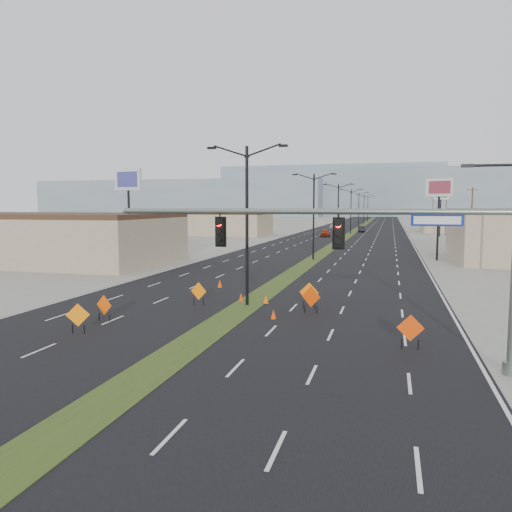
% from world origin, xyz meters
% --- Properties ---
extents(ground, '(600.00, 600.00, 0.00)m').
position_xyz_m(ground, '(0.00, 0.00, 0.00)').
color(ground, gray).
rests_on(ground, ground).
extents(road_surface, '(25.00, 400.00, 0.02)m').
position_xyz_m(road_surface, '(0.00, 100.00, 0.00)').
color(road_surface, black).
rests_on(road_surface, ground).
extents(median_strip, '(2.00, 400.00, 0.04)m').
position_xyz_m(median_strip, '(0.00, 100.00, 0.00)').
color(median_strip, '#264016').
rests_on(median_strip, ground).
extents(building_sw_near, '(40.00, 16.00, 5.00)m').
position_xyz_m(building_sw_near, '(-35.00, 30.00, 2.50)').
color(building_sw_near, tan).
rests_on(building_sw_near, ground).
extents(building_sw_far, '(30.00, 14.00, 4.50)m').
position_xyz_m(building_sw_far, '(-32.00, 85.00, 2.25)').
color(building_sw_far, tan).
rests_on(building_sw_far, ground).
extents(mesa_west, '(180.00, 50.00, 22.00)m').
position_xyz_m(mesa_west, '(-120.00, 280.00, 11.00)').
color(mesa_west, gray).
rests_on(mesa_west, ground).
extents(mesa_center, '(220.00, 50.00, 28.00)m').
position_xyz_m(mesa_center, '(40.00, 300.00, 14.00)').
color(mesa_center, gray).
rests_on(mesa_center, ground).
extents(mesa_backdrop, '(140.00, 50.00, 32.00)m').
position_xyz_m(mesa_backdrop, '(-30.00, 320.00, 16.00)').
color(mesa_backdrop, gray).
rests_on(mesa_backdrop, ground).
extents(signal_mast, '(16.30, 0.60, 8.00)m').
position_xyz_m(signal_mast, '(8.56, 2.00, 4.79)').
color(signal_mast, slate).
rests_on(signal_mast, ground).
extents(streetlight_0, '(5.15, 0.24, 10.02)m').
position_xyz_m(streetlight_0, '(0.00, 12.00, 5.42)').
color(streetlight_0, black).
rests_on(streetlight_0, ground).
extents(streetlight_1, '(5.15, 0.24, 10.02)m').
position_xyz_m(streetlight_1, '(0.00, 40.00, 5.42)').
color(streetlight_1, black).
rests_on(streetlight_1, ground).
extents(streetlight_2, '(5.15, 0.24, 10.02)m').
position_xyz_m(streetlight_2, '(0.00, 68.00, 5.42)').
color(streetlight_2, black).
rests_on(streetlight_2, ground).
extents(streetlight_3, '(5.15, 0.24, 10.02)m').
position_xyz_m(streetlight_3, '(0.00, 96.00, 5.42)').
color(streetlight_3, black).
rests_on(streetlight_3, ground).
extents(streetlight_4, '(5.15, 0.24, 10.02)m').
position_xyz_m(streetlight_4, '(0.00, 124.00, 5.42)').
color(streetlight_4, black).
rests_on(streetlight_4, ground).
extents(streetlight_5, '(5.15, 0.24, 10.02)m').
position_xyz_m(streetlight_5, '(0.00, 152.00, 5.42)').
color(streetlight_5, black).
rests_on(streetlight_5, ground).
extents(streetlight_6, '(5.15, 0.24, 10.02)m').
position_xyz_m(streetlight_6, '(0.00, 180.00, 5.42)').
color(streetlight_6, black).
rests_on(streetlight_6, ground).
extents(utility_pole_1, '(1.60, 0.20, 9.00)m').
position_xyz_m(utility_pole_1, '(20.00, 60.00, 4.67)').
color(utility_pole_1, '#4C3823').
rests_on(utility_pole_1, ground).
extents(utility_pole_2, '(1.60, 0.20, 9.00)m').
position_xyz_m(utility_pole_2, '(20.00, 95.00, 4.67)').
color(utility_pole_2, '#4C3823').
rests_on(utility_pole_2, ground).
extents(utility_pole_3, '(1.60, 0.20, 9.00)m').
position_xyz_m(utility_pole_3, '(20.00, 130.00, 4.67)').
color(utility_pole_3, '#4C3823').
rests_on(utility_pole_3, ground).
extents(car_left, '(2.25, 4.81, 1.59)m').
position_xyz_m(car_left, '(-4.23, 84.58, 0.80)').
color(car_left, '#952D10').
rests_on(car_left, ground).
extents(car_mid, '(1.68, 4.48, 1.46)m').
position_xyz_m(car_mid, '(2.00, 104.56, 0.73)').
color(car_mid, black).
rests_on(car_mid, ground).
extents(car_far, '(2.50, 4.90, 1.36)m').
position_xyz_m(car_far, '(-6.26, 117.13, 0.68)').
color(car_far, '#A3A8AD').
rests_on(car_far, ground).
extents(construction_sign_0, '(1.07, 0.49, 1.53)m').
position_xyz_m(construction_sign_0, '(-6.10, 3.00, 0.90)').
color(construction_sign_0, orange).
rests_on(construction_sign_0, ground).
extents(construction_sign_1, '(1.08, 0.33, 1.47)m').
position_xyz_m(construction_sign_1, '(-6.33, 5.69, 0.86)').
color(construction_sign_1, '#E54C04').
rests_on(construction_sign_1, ground).
extents(construction_sign_2, '(1.11, 0.23, 1.50)m').
position_xyz_m(construction_sign_2, '(-2.96, 11.14, 0.88)').
color(construction_sign_2, orange).
rests_on(construction_sign_2, ground).
extents(construction_sign_3, '(1.17, 0.47, 1.64)m').
position_xyz_m(construction_sign_3, '(4.31, 10.61, 0.97)').
color(construction_sign_3, '#D73B04').
rests_on(construction_sign_3, ground).
extents(construction_sign_4, '(1.23, 0.26, 1.65)m').
position_xyz_m(construction_sign_4, '(3.99, 11.88, 0.97)').
color(construction_sign_4, orange).
rests_on(construction_sign_4, ground).
extents(construction_sign_5, '(1.19, 0.13, 1.58)m').
position_xyz_m(construction_sign_5, '(9.67, 4.41, 0.93)').
color(construction_sign_5, '#E43C04').
rests_on(construction_sign_5, ground).
extents(cone_0, '(0.36, 0.36, 0.54)m').
position_xyz_m(cone_0, '(2.50, 8.68, 0.27)').
color(cone_0, '#F13E05').
rests_on(cone_0, ground).
extents(cone_1, '(0.41, 0.41, 0.59)m').
position_xyz_m(cone_1, '(-0.72, 13.07, 0.29)').
color(cone_1, '#E23B04').
rests_on(cone_1, ground).
extents(cone_2, '(0.37, 0.37, 0.59)m').
position_xyz_m(cone_2, '(1.01, 12.90, 0.29)').
color(cone_2, '#FF5F05').
rests_on(cone_2, ground).
extents(cone_3, '(0.43, 0.43, 0.62)m').
position_xyz_m(cone_3, '(-3.99, 18.16, 0.31)').
color(cone_3, '#D94704').
rests_on(cone_3, ground).
extents(pole_sign_west, '(3.28, 1.09, 10.08)m').
position_xyz_m(pole_sign_west, '(-17.09, 27.75, 8.27)').
color(pole_sign_west, black).
rests_on(pole_sign_west, ground).
extents(pole_sign_east_near, '(2.96, 1.57, 9.46)m').
position_xyz_m(pole_sign_east_near, '(14.00, 42.98, 7.72)').
color(pole_sign_east_near, black).
rests_on(pole_sign_east_near, ground).
extents(pole_sign_east_far, '(3.13, 1.32, 9.75)m').
position_xyz_m(pole_sign_east_far, '(18.54, 91.13, 7.97)').
color(pole_sign_east_far, black).
rests_on(pole_sign_east_far, ground).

